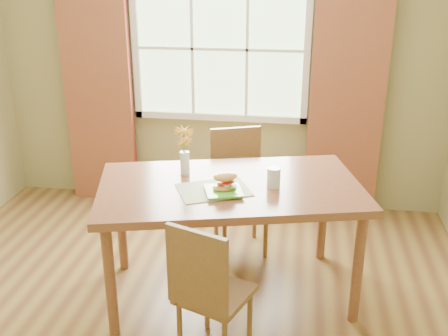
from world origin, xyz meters
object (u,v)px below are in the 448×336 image
dining_table (230,196)px  chair_near (208,287)px  croissant_sandwich (225,182)px  flower_vase (184,146)px  chair_far (238,184)px  water_glass (274,178)px

dining_table → chair_near: (-0.03, -0.69, -0.26)m
croissant_sandwich → flower_vase: flower_vase is taller
chair_far → water_glass: 0.85m
water_glass → flower_vase: 0.65m
croissant_sandwich → water_glass: bearing=-5.0°
dining_table → chair_near: size_ratio=2.10×
chair_far → flower_vase: size_ratio=2.92×
chair_near → water_glass: size_ratio=6.82×
croissant_sandwich → water_glass: 0.33m
chair_far → flower_vase: bearing=-138.9°
chair_near → croissant_sandwich: croissant_sandwich is taller
dining_table → flower_vase: bearing=143.9°
dining_table → flower_vase: flower_vase is taller
croissant_sandwich → flower_vase: size_ratio=0.58×
croissant_sandwich → chair_far: bearing=61.4°
chair_near → flower_vase: (-0.31, 0.83, 0.55)m
chair_far → flower_vase: (-0.31, -0.57, 0.51)m
croissant_sandwich → flower_vase: (-0.32, 0.27, 0.13)m
chair_far → croissant_sandwich: size_ratio=5.07×
water_glass → chair_near: bearing=-114.5°
chair_far → water_glass: (0.32, -0.70, 0.37)m
chair_far → water_glass: size_ratio=7.43×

